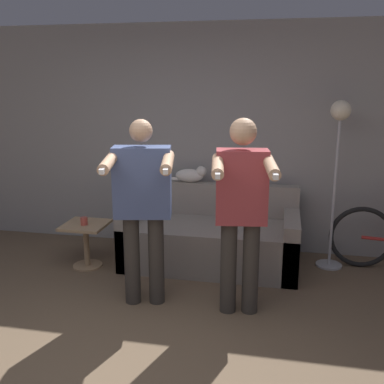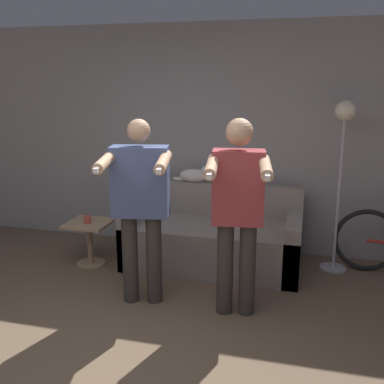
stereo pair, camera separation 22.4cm
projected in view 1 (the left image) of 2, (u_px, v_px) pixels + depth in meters
ground_plane at (110, 382)px, 3.01m from camera, size 16.00×16.00×0.00m
wall_back at (191, 139)px, 5.26m from camera, size 10.00×0.05×2.60m
couch at (211, 239)px, 4.89m from camera, size 1.86×0.88×0.83m
person_left at (143, 200)px, 3.85m from camera, size 0.64×0.76×1.65m
person_right at (241, 205)px, 3.68m from camera, size 0.56×0.73×1.68m
cat at (191, 175)px, 5.11m from camera, size 0.45×0.13×0.19m
floor_lamp at (338, 143)px, 4.57m from camera, size 0.28×0.28×1.78m
side_table at (86, 236)px, 4.81m from camera, size 0.45×0.45×0.48m
cup at (84, 221)px, 4.73m from camera, size 0.07×0.07×0.08m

